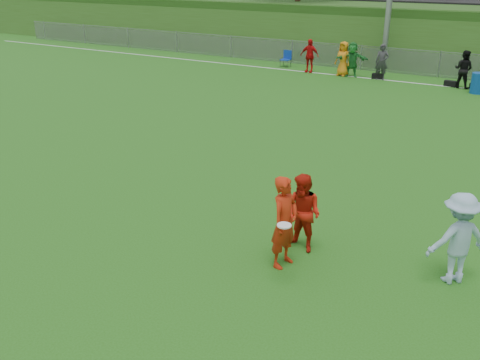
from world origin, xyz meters
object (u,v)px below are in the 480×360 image
Objects in this scene: player_red_center at (303,213)px; frisbee at (284,225)px; player_blue at (458,239)px; player_red_left at (285,222)px; recycling_bin at (478,83)px.

player_red_center is 1.39m from frisbee.
player_red_center is 0.93× the size of player_blue.
recycling_bin is (1.17, 17.12, -0.45)m from player_red_left.
frisbee is at bearing -147.04° from player_red_left.
frisbee reaches higher than recycling_bin.
player_red_left reaches higher than frisbee.
player_blue is at bearing 19.30° from player_red_center.
player_red_center is at bearing 99.03° from frisbee.
player_red_left is 1.05× the size of player_blue.
frisbee is (-2.60, -1.63, 0.32)m from player_blue.
player_red_center is (0.07, 0.70, -0.10)m from player_red_left.
player_red_center is at bearing -93.84° from recycling_bin.
player_red_left reaches higher than recycling_bin.
player_red_left is at bearing -23.49° from player_blue.
frisbee is 17.79m from recycling_bin.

